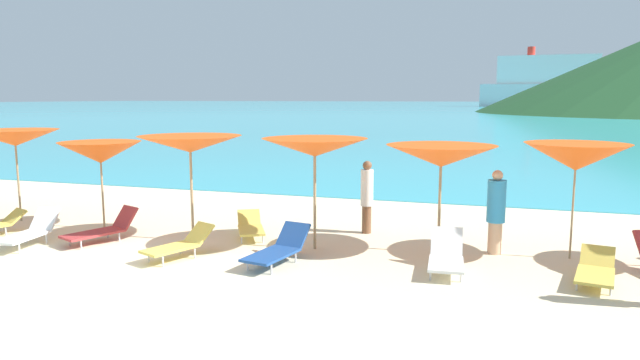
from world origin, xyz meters
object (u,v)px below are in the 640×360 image
umbrella_4 (190,144)px  lounge_chair_10 (278,249)px  umbrella_2 (15,138)px  cruise_ship (546,84)px  umbrella_6 (441,156)px  beachgoer_2 (496,210)px  umbrella_3 (100,153)px  lounge_chair_6 (103,229)px  umbrella_7 (576,157)px  lounge_chair_7 (446,256)px  lounge_chair_2 (596,270)px  lounge_chair_8 (179,244)px  lounge_chair_4 (250,226)px  beachgoer_3 (367,195)px  umbrella_5 (315,148)px  lounge_chair_5 (29,231)px

umbrella_4 → lounge_chair_10: bearing=-23.7°
umbrella_2 → cruise_ship: cruise_ship is taller
umbrella_6 → beachgoer_2: size_ratio=1.30×
umbrella_3 → lounge_chair_6: umbrella_3 is taller
umbrella_6 → lounge_chair_6: umbrella_6 is taller
umbrella_7 → lounge_chair_7: 3.31m
beachgoer_2 → umbrella_7: bearing=85.2°
beachgoer_2 → cruise_ship: cruise_ship is taller
umbrella_6 → lounge_chair_7: 2.18m
umbrella_3 → umbrella_4: (2.67, -0.36, 0.29)m
umbrella_7 → beachgoer_2: 1.84m
lounge_chair_2 → beachgoer_2: 2.33m
umbrella_7 → lounge_chair_8: (-7.44, -2.35, -1.74)m
lounge_chair_2 → lounge_chair_4: 7.14m
lounge_chair_8 → lounge_chair_10: (2.01, 0.28, -0.00)m
umbrella_7 → umbrella_3: bearing=-176.7°
beachgoer_3 → cruise_ship: (17.59, 198.39, 6.80)m
umbrella_5 → lounge_chair_8: bearing=-147.4°
lounge_chair_2 → lounge_chair_7: (-2.53, -0.13, 0.07)m
beachgoer_2 → lounge_chair_6: bearing=-86.2°
umbrella_6 → lounge_chair_5: size_ratio=1.37×
umbrella_2 → umbrella_5: umbrella_2 is taller
lounge_chair_10 → umbrella_2: bearing=179.6°
beachgoer_3 → cruise_ship: bearing=-24.0°
lounge_chair_10 → umbrella_4: bearing=167.0°
lounge_chair_4 → umbrella_4: bearing=179.7°
lounge_chair_4 → lounge_chair_5: 4.77m
beachgoer_2 → umbrella_5: bearing=-85.1°
lounge_chair_7 → lounge_chair_8: lounge_chair_7 is taller
umbrella_5 → lounge_chair_10: size_ratio=1.39×
lounge_chair_4 → beachgoer_2: size_ratio=0.87×
lounge_chair_8 → umbrella_5: bearing=54.8°
lounge_chair_4 → lounge_chair_8: lounge_chair_8 is taller
umbrella_5 → lounge_chair_8: 3.36m
umbrella_4 → lounge_chair_4: size_ratio=1.65×
lounge_chair_4 → cruise_ship: bearing=55.7°
beachgoer_2 → beachgoer_3: beachgoer_2 is taller
lounge_chair_5 → lounge_chair_8: bearing=-4.6°
lounge_chair_4 → beachgoer_2: (5.36, 0.29, 0.65)m
umbrella_5 → umbrella_6: 2.59m
lounge_chair_7 → lounge_chair_8: size_ratio=0.88×
umbrella_7 → umbrella_4: bearing=-173.1°
lounge_chair_8 → lounge_chair_10: bearing=30.0°
umbrella_4 → lounge_chair_8: umbrella_4 is taller
lounge_chair_7 → beachgoer_3: bearing=124.7°
umbrella_2 → lounge_chair_5: umbrella_2 is taller
umbrella_5 → cruise_ship: 201.03m
lounge_chair_2 → lounge_chair_8: bearing=-163.2°
beachgoer_3 → lounge_chair_5: bearing=97.5°
umbrella_5 → lounge_chair_4: size_ratio=1.61×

